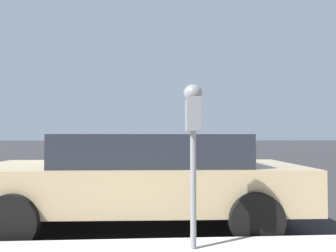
% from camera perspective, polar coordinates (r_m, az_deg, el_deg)
% --- Properties ---
extents(ground_plane, '(220.00, 220.00, 0.00)m').
position_cam_1_polar(ground_plane, '(5.97, -7.75, -14.29)').
color(ground_plane, '#2B2B2D').
extents(parking_meter, '(0.21, 0.19, 1.64)m').
position_cam_1_polar(parking_meter, '(3.30, 4.38, 0.62)').
color(parking_meter, gray).
rests_on(parking_meter, sidewalk).
extents(car_tan, '(2.22, 4.56, 1.32)m').
position_cam_1_polar(car_tan, '(4.79, -4.39, -8.67)').
color(car_tan, tan).
rests_on(car_tan, ground_plane).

